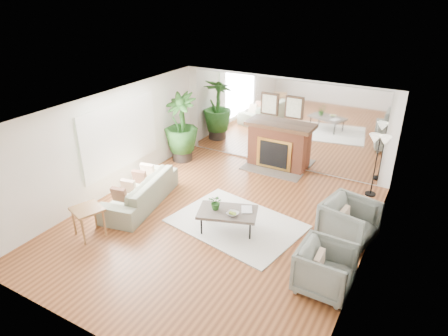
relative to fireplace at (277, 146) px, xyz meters
The scene contains 18 objects.
ground 3.33m from the fireplace, 90.00° to the right, with size 7.00×7.00×0.00m, color brown.
wall_left 4.46m from the fireplace, 132.54° to the right, with size 0.02×7.00×2.50m, color white.
wall_right 4.46m from the fireplace, 47.46° to the right, with size 0.02×7.00×2.50m, color white.
wall_back 0.63m from the fireplace, 90.00° to the left, with size 6.00×0.02×2.50m, color white.
mirror_panel 0.63m from the fireplace, 90.00° to the left, with size 5.40×0.04×2.40m, color silver.
window_panel 4.17m from the fireplace, 135.99° to the right, with size 0.04×2.40×1.50m, color #B2E09E.
fireplace is the anchor object (origin of this frame).
area_rug 3.18m from the fireplace, 83.02° to the right, with size 2.65×1.89×0.03m, color silver.
coffee_table 3.42m from the fireplace, 84.42° to the right, with size 1.37×1.06×0.48m.
sofa 3.96m from the fireplace, 120.38° to the right, with size 2.32×0.91×0.68m, color gray.
armchair_back 3.63m from the fireplace, 44.17° to the right, with size 0.95×0.98×0.89m, color gray.
armchair_front 4.88m from the fireplace, 57.74° to the right, with size 0.89×0.92×0.83m, color gray.
side_table 5.33m from the fireplace, 112.67° to the right, with size 0.71×0.71×0.64m.
potted_ficus 2.76m from the fireplace, 162.30° to the right, with size 1.05×1.05×1.99m.
floor_lamp 2.74m from the fireplace, ahead, with size 0.50×0.28×1.55m.
tabletop_plant 3.45m from the fireplace, 88.49° to the right, with size 0.29×0.25×0.33m, color #2D6826.
fruit_bowl 3.52m from the fireplace, 81.91° to the right, with size 0.24×0.24×0.06m, color olive.
book 3.27m from the fireplace, 80.09° to the right, with size 0.22×0.30×0.02m, color olive.
Camera 1 is at (3.72, -6.31, 4.78)m, focal length 32.00 mm.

